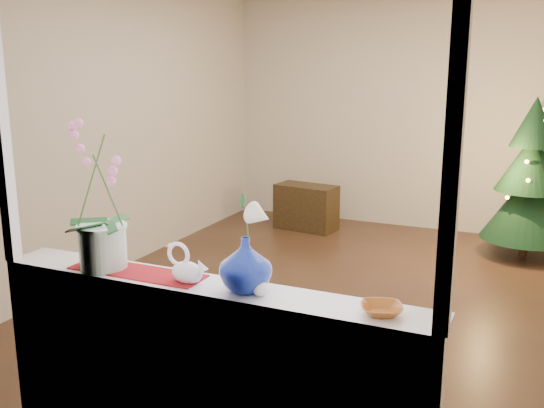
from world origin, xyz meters
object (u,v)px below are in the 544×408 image
(orchid_pot, at_px, (99,196))
(blue_vase, at_px, (246,260))
(xmas_tree, at_px, (530,178))
(swan, at_px, (187,264))
(paperweight, at_px, (261,289))
(amber_dish, at_px, (382,310))
(side_table, at_px, (306,207))

(orchid_pot, distance_m, blue_vase, 0.81)
(xmas_tree, bearing_deg, orchid_pot, -113.73)
(orchid_pot, relative_size, swan, 3.46)
(paperweight, xyz_separation_m, xmas_tree, (0.97, 4.20, -0.15))
(blue_vase, xyz_separation_m, amber_dish, (0.62, -0.01, -0.12))
(orchid_pot, distance_m, xmas_tree, 4.60)
(amber_dish, bearing_deg, blue_vase, 178.97)
(amber_dish, bearing_deg, swan, -179.43)
(swan, bearing_deg, side_table, 97.48)
(orchid_pot, xyz_separation_m, side_table, (-0.56, 4.25, -1.02))
(paperweight, distance_m, side_table, 4.55)
(amber_dish, relative_size, side_table, 0.20)
(blue_vase, distance_m, xmas_tree, 4.31)
(paperweight, xyz_separation_m, amber_dish, (0.53, 0.02, -0.02))
(orchid_pot, relative_size, side_table, 1.03)
(xmas_tree, bearing_deg, side_table, 178.46)
(orchid_pot, relative_size, xmas_tree, 0.45)
(paperweight, height_order, xmas_tree, xmas_tree)
(side_table, bearing_deg, amber_dish, -57.25)
(blue_vase, distance_m, side_table, 4.51)
(blue_vase, height_order, paperweight, blue_vase)
(orchid_pot, xyz_separation_m, xmas_tree, (1.84, 4.18, -0.48))
(amber_dish, xyz_separation_m, side_table, (-1.96, 4.24, -0.67))
(swan, xyz_separation_m, paperweight, (0.38, -0.01, -0.05))
(orchid_pot, height_order, paperweight, orchid_pot)
(paperweight, relative_size, amber_dish, 0.48)
(orchid_pot, bearing_deg, swan, -0.52)
(orchid_pot, distance_m, side_table, 4.41)
(orchid_pot, height_order, swan, orchid_pot)
(amber_dish, distance_m, xmas_tree, 4.21)
(orchid_pot, distance_m, swan, 0.56)
(blue_vase, distance_m, paperweight, 0.14)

